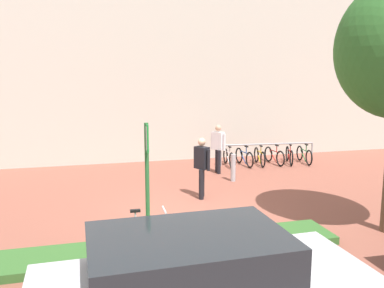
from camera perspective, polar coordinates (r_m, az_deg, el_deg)
name	(u,v)px	position (r m, az deg, el deg)	size (l,w,h in m)	color
ground_plane	(188,213)	(10.51, -0.58, -9.54)	(60.00, 60.00, 0.00)	brown
building_facade	(144,35)	(16.92, -6.66, 14.82)	(28.00, 1.20, 10.00)	beige
planter_strip	(167,248)	(8.33, -3.54, -14.27)	(7.00, 1.10, 0.16)	#336028
parking_sign_post	(147,170)	(7.76, -6.26, -3.65)	(0.08, 0.36, 2.57)	#2D7238
bike_at_sign	(145,233)	(8.35, -6.51, -12.24)	(1.68, 0.42, 0.86)	black
bike_rack_cluster	(267,156)	(16.20, 10.37, -1.59)	(3.75, 1.81, 0.83)	#99999E
bollard_steel	(233,168)	(13.47, 5.73, -3.29)	(0.16, 0.16, 0.90)	#ADADB2
person_suited_dark	(202,164)	(11.49, 1.36, -2.78)	(0.41, 0.54, 1.72)	black
person_shirt_blue	(218,146)	(14.44, 3.65, -0.23)	(0.43, 0.50, 1.72)	black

